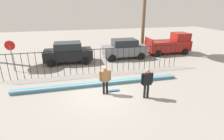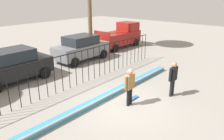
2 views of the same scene
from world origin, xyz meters
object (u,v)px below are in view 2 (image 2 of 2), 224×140
Objects in this scene: skateboard at (132,98)px; parked_car_black at (12,65)px; camera_operator at (173,76)px; skateboarder at (130,84)px; pickup_truck at (120,36)px; parked_car_gray at (81,48)px.

skateboard is 7.19m from parked_car_black.
camera_operator is at bearing -58.93° from parked_car_black.
parked_car_black is at bearing 115.26° from skateboard.
parked_car_black is (-2.06, 6.84, -0.08)m from skateboarder.
camera_operator is 8.94m from parked_car_black.
pickup_truck is at bearing -88.67° from camera_operator.
camera_operator reaches higher than skateboard.
parked_car_black is at bearing -22.83° from camera_operator.
pickup_truck is (5.40, 0.52, 0.06)m from parked_car_gray.
parked_car_gray is at bearing 5.55° from parked_car_black.
parked_car_gray is at bearing 32.28° from skateboarder.
skateboarder is 0.41× the size of parked_car_gray.
pickup_truck is (6.66, 8.66, -0.03)m from camera_operator.
camera_operator is 0.41× the size of parked_car_gray.
parked_car_black is at bearing -177.68° from parked_car_gray.
pickup_truck is at bearing 45.76° from skateboard.
parked_car_black is (-4.24, 7.87, -0.09)m from camera_operator.
skateboarder is 0.37× the size of pickup_truck.
skateboard is at bearing -113.22° from parked_car_gray.
skateboard is at bearing 2.04° from camera_operator.
parked_car_gray reaches higher than skateboarder.
skateboard is (0.54, 0.19, -1.00)m from skateboarder.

